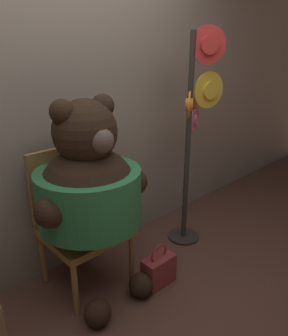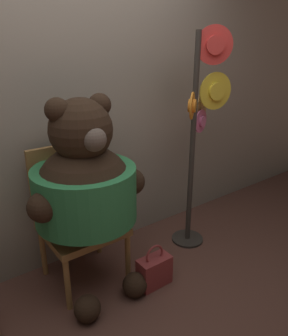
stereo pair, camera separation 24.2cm
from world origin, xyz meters
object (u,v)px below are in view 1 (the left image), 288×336
at_px(teddy_bear, 89,190).
at_px(handbag_on_ground, 159,270).
at_px(hat_display_rack, 195,123).
at_px(chair, 77,215).

relative_size(teddy_bear, handbag_on_ground, 4.12).
bearing_deg(teddy_bear, hat_display_rack, -1.05).
distance_m(chair, hat_display_rack, 1.19).
height_order(chair, hat_display_rack, hat_display_rack).
xyz_separation_m(teddy_bear, handbag_on_ground, (0.36, -0.29, -0.66)).
relative_size(hat_display_rack, handbag_on_ground, 5.36).
relative_size(chair, hat_display_rack, 0.56).
xyz_separation_m(hat_display_rack, handbag_on_ground, (-0.67, -0.27, -0.94)).
xyz_separation_m(chair, teddy_bear, (0.00, -0.18, 0.26)).
bearing_deg(chair, teddy_bear, -88.93).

